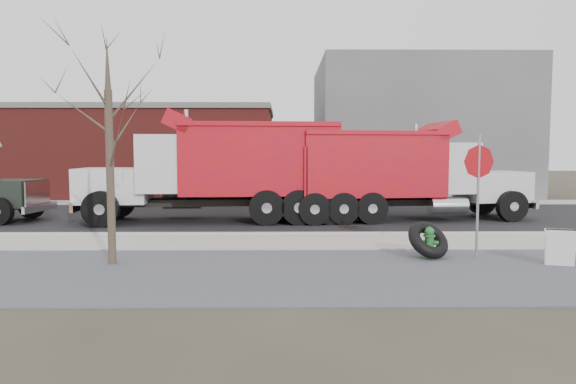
{
  "coord_description": "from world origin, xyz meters",
  "views": [
    {
      "loc": [
        0.74,
        -14.33,
        2.58
      ],
      "look_at": [
        0.9,
        1.15,
        1.4
      ],
      "focal_mm": 32.0,
      "sensor_mm": 36.0,
      "label": 1
    }
  ],
  "objects_px": {
    "stop_sign": "(479,175)",
    "dump_truck_red_a": "(400,171)",
    "truck_tire": "(428,240)",
    "sandwich_board": "(560,247)",
    "fire_hydrant": "(429,244)",
    "dump_truck_red_b": "(224,167)"
  },
  "relations": [
    {
      "from": "stop_sign",
      "to": "dump_truck_red_a",
      "type": "bearing_deg",
      "value": 99.38
    },
    {
      "from": "truck_tire",
      "to": "dump_truck_red_b",
      "type": "distance_m",
      "value": 9.08
    },
    {
      "from": "truck_tire",
      "to": "fire_hydrant",
      "type": "bearing_deg",
      "value": -76.37
    },
    {
      "from": "fire_hydrant",
      "to": "dump_truck_red_a",
      "type": "xyz_separation_m",
      "value": [
        0.92,
        7.31,
        1.53
      ]
    },
    {
      "from": "fire_hydrant",
      "to": "sandwich_board",
      "type": "bearing_deg",
      "value": -4.39
    },
    {
      "from": "sandwich_board",
      "to": "truck_tire",
      "type": "bearing_deg",
      "value": 178.79
    },
    {
      "from": "stop_sign",
      "to": "sandwich_board",
      "type": "bearing_deg",
      "value": -23.13
    },
    {
      "from": "truck_tire",
      "to": "dump_truck_red_b",
      "type": "xyz_separation_m",
      "value": [
        -5.75,
        6.84,
        1.6
      ]
    },
    {
      "from": "dump_truck_red_b",
      "to": "dump_truck_red_a",
      "type": "bearing_deg",
      "value": 179.48
    },
    {
      "from": "truck_tire",
      "to": "sandwich_board",
      "type": "distance_m",
      "value": 2.89
    },
    {
      "from": "stop_sign",
      "to": "dump_truck_red_b",
      "type": "xyz_separation_m",
      "value": [
        -6.94,
        6.86,
        0.02
      ]
    },
    {
      "from": "truck_tire",
      "to": "stop_sign",
      "type": "xyz_separation_m",
      "value": [
        1.18,
        -0.02,
        1.58
      ]
    },
    {
      "from": "truck_tire",
      "to": "stop_sign",
      "type": "relative_size",
      "value": 0.45
    },
    {
      "from": "dump_truck_red_a",
      "to": "dump_truck_red_b",
      "type": "bearing_deg",
      "value": 176.95
    },
    {
      "from": "truck_tire",
      "to": "sandwich_board",
      "type": "bearing_deg",
      "value": -18.94
    },
    {
      "from": "truck_tire",
      "to": "dump_truck_red_a",
      "type": "height_order",
      "value": "dump_truck_red_a"
    },
    {
      "from": "sandwich_board",
      "to": "dump_truck_red_a",
      "type": "bearing_deg",
      "value": 120.08
    },
    {
      "from": "truck_tire",
      "to": "stop_sign",
      "type": "distance_m",
      "value": 1.97
    },
    {
      "from": "fire_hydrant",
      "to": "stop_sign",
      "type": "distance_m",
      "value": 2.05
    },
    {
      "from": "dump_truck_red_b",
      "to": "truck_tire",
      "type": "bearing_deg",
      "value": 126.0
    },
    {
      "from": "stop_sign",
      "to": "sandwich_board",
      "type": "xyz_separation_m",
      "value": [
        1.55,
        -0.92,
        -1.59
      ]
    },
    {
      "from": "truck_tire",
      "to": "sandwich_board",
      "type": "height_order",
      "value": "truck_tire"
    }
  ]
}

